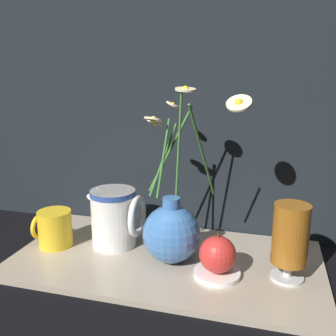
{
  "coord_description": "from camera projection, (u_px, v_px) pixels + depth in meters",
  "views": [
    {
      "loc": [
        0.2,
        -0.72,
        0.4
      ],
      "look_at": [
        0.0,
        0.0,
        0.21
      ],
      "focal_mm": 40.0,
      "sensor_mm": 36.0,
      "label": 1
    }
  ],
  "objects": [
    {
      "name": "ground_plane",
      "position": [
        166.0,
        262.0,
        0.82
      ],
      "size": [
        6.0,
        6.0,
        0.0
      ],
      "primitive_type": "plane",
      "color": "black"
    },
    {
      "name": "shelf",
      "position": [
        166.0,
        260.0,
        0.82
      ],
      "size": [
        0.66,
        0.35,
        0.01
      ],
      "color": "tan",
      "rests_on": "ground_plane"
    },
    {
      "name": "backdrop_wall",
      "position": [
        188.0,
        7.0,
        0.86
      ],
      "size": [
        1.16,
        0.02,
        1.1
      ],
      "color": "black",
      "rests_on": "ground_plane"
    },
    {
      "name": "vase_with_flowers",
      "position": [
        172.0,
        230.0,
        0.79
      ],
      "size": [
        0.23,
        0.19,
        0.37
      ],
      "color": "#3F72B7",
      "rests_on": "shelf"
    },
    {
      "name": "yellow_mug",
      "position": [
        54.0,
        228.0,
        0.87
      ],
      "size": [
        0.09,
        0.08,
        0.08
      ],
      "color": "yellow",
      "rests_on": "shelf"
    },
    {
      "name": "ceramic_pitcher",
      "position": [
        115.0,
        215.0,
        0.86
      ],
      "size": [
        0.13,
        0.1,
        0.14
      ],
      "color": "white",
      "rests_on": "shelf"
    },
    {
      "name": "tea_glass",
      "position": [
        290.0,
        236.0,
        0.71
      ],
      "size": [
        0.07,
        0.07,
        0.15
      ],
      "color": "silver",
      "rests_on": "shelf"
    },
    {
      "name": "saucer_plate",
      "position": [
        217.0,
        273.0,
        0.74
      ],
      "size": [
        0.09,
        0.09,
        0.01
      ],
      "color": "white",
      "rests_on": "shelf"
    },
    {
      "name": "orange_fruit",
      "position": [
        218.0,
        254.0,
        0.73
      ],
      "size": [
        0.07,
        0.07,
        0.08
      ],
      "color": "red",
      "rests_on": "saucer_plate"
    }
  ]
}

